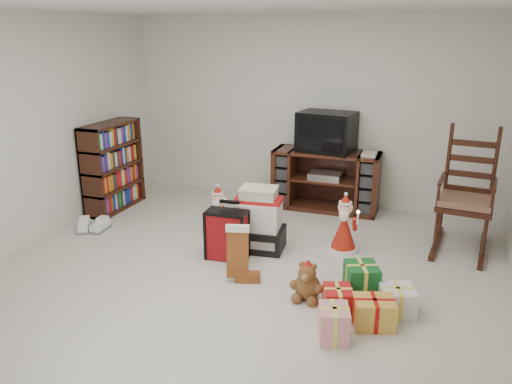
% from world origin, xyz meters
% --- Properties ---
extents(room, '(5.01, 5.01, 2.51)m').
position_xyz_m(room, '(0.00, 0.00, 1.25)').
color(room, beige).
rests_on(room, ground).
extents(tv_stand, '(1.39, 0.52, 0.79)m').
position_xyz_m(tv_stand, '(0.33, 2.22, 0.40)').
color(tv_stand, '#431F13').
rests_on(tv_stand, floor).
extents(bookshelf, '(0.32, 0.95, 1.16)m').
position_xyz_m(bookshelf, '(-2.31, 1.26, 0.56)').
color(bookshelf, '#37170F').
rests_on(bookshelf, floor).
extents(rocking_chair, '(0.65, 0.97, 1.39)m').
position_xyz_m(rocking_chair, '(2.02, 1.50, 0.48)').
color(rocking_chair, '#37170F').
rests_on(rocking_chair, floor).
extents(gift_pile, '(0.59, 0.46, 0.69)m').
position_xyz_m(gift_pile, '(-0.05, 0.69, 0.30)').
color(gift_pile, black).
rests_on(gift_pile, floor).
extents(red_suitcase, '(0.42, 0.24, 0.62)m').
position_xyz_m(red_suitcase, '(-0.28, 0.35, 0.27)').
color(red_suitcase, maroon).
rests_on(red_suitcase, floor).
extents(stocking, '(0.28, 0.18, 0.56)m').
position_xyz_m(stocking, '(0.01, -0.05, 0.28)').
color(stocking, '#0B670F').
rests_on(stocking, floor).
extents(teddy_bear, '(0.24, 0.21, 0.35)m').
position_xyz_m(teddy_bear, '(0.73, -0.18, 0.16)').
color(teddy_bear, brown).
rests_on(teddy_bear, floor).
extents(santa_figurine, '(0.32, 0.30, 0.65)m').
position_xyz_m(santa_figurine, '(0.83, 0.97, 0.25)').
color(santa_figurine, '#A31E11').
rests_on(santa_figurine, floor).
extents(mrs_claus_figurine, '(0.29, 0.28, 0.60)m').
position_xyz_m(mrs_claus_figurine, '(-0.63, 0.91, 0.23)').
color(mrs_claus_figurine, '#A31E11').
rests_on(mrs_claus_figurine, floor).
extents(sneaker_pair, '(0.40, 0.32, 0.11)m').
position_xyz_m(sneaker_pair, '(-2.10, 0.49, 0.05)').
color(sneaker_pair, white).
rests_on(sneaker_pair, floor).
extents(gift_cluster, '(0.85, 0.96, 0.29)m').
position_xyz_m(gift_cluster, '(1.19, -0.29, 0.14)').
color(gift_cluster, '#AF1414').
rests_on(gift_cluster, floor).
extents(crt_television, '(0.75, 0.59, 0.51)m').
position_xyz_m(crt_television, '(0.32, 2.23, 1.05)').
color(crt_television, black).
rests_on(crt_television, tv_stand).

